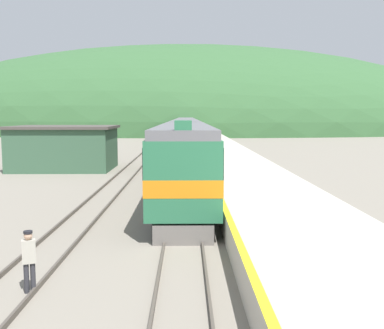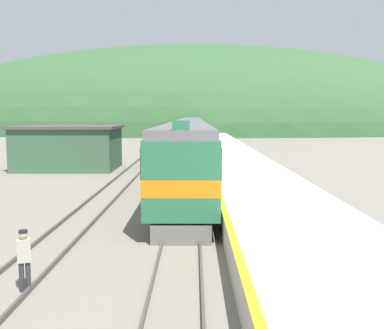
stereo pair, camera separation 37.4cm
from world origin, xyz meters
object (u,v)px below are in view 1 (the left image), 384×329
at_px(carriage_fourth, 186,127).
at_px(track_worker, 29,258).
at_px(carriage_second, 185,139).
at_px(carriage_third, 186,131).
at_px(express_train_lead_car, 184,159).

bearing_deg(carriage_fourth, track_worker, -92.94).
xyz_separation_m(carriage_second, track_worker, (-4.21, -35.61, -1.35)).
bearing_deg(carriage_third, carriage_second, -90.00).
height_order(express_train_lead_car, track_worker, express_train_lead_car).
distance_m(express_train_lead_car, track_worker, 14.44).
distance_m(express_train_lead_car, carriage_fourth, 68.19).
bearing_deg(carriage_fourth, carriage_third, -90.00).
bearing_deg(express_train_lead_car, track_worker, -107.01).
height_order(carriage_third, track_worker, carriage_third).
bearing_deg(carriage_second, track_worker, -96.74).
relative_size(carriage_second, carriage_fourth, 1.00).
bearing_deg(carriage_third, carriage_fourth, 90.00).
xyz_separation_m(express_train_lead_car, carriage_fourth, (0.00, 68.19, -0.01)).
distance_m(carriage_fourth, track_worker, 82.06).
height_order(carriage_second, track_worker, carriage_second).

